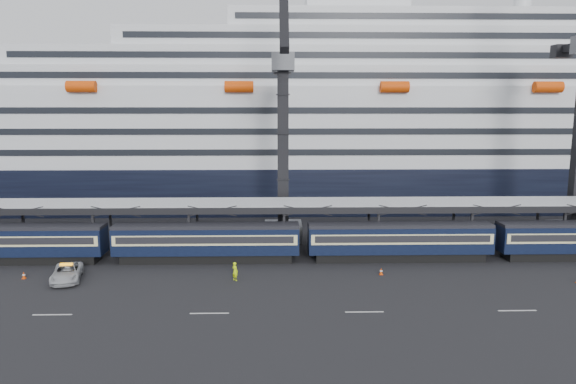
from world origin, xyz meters
The scene contains 10 objects.
ground centered at (0.00, 0.00, 0.00)m, with size 260.00×260.00×0.00m, color black.
train centered at (-4.65, 10.00, 2.20)m, with size 133.05×3.00×4.05m.
canopy centered at (0.00, 14.00, 5.25)m, with size 130.00×6.25×5.53m.
cruise_ship centered at (-1.08, 45.99, 12.34)m, with size 214.09×28.84×34.00m.
crane_dark_near centered at (-20.00, 18.59, 11.93)m, with size 4.50×17.75×35.08m.
pickup_truck centered at (-40.09, 4.12, 0.73)m, with size 2.43×5.28×1.47m, color #A4A7AB.
worker centered at (-24.63, 3.75, 0.87)m, with size 0.64×0.42×1.75m, color #CCF50C.
traffic_cone_a centered at (-44.33, 4.72, 0.34)m, with size 0.34×0.34×0.69m.
traffic_cone_b centered at (-40.11, 6.56, 0.38)m, with size 0.38×0.38×0.76m.
traffic_cone_c centered at (-10.84, 5.13, 0.35)m, with size 0.35×0.35×0.70m.
Camera 1 is at (-20.79, -41.69, 15.43)m, focal length 32.00 mm.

